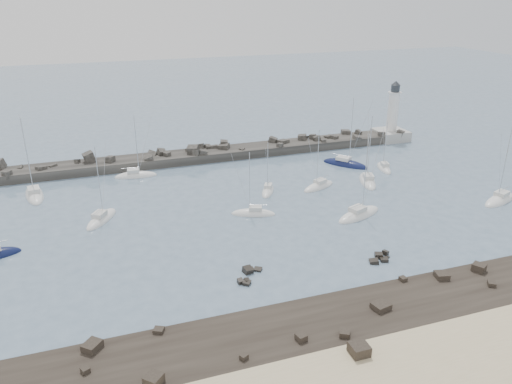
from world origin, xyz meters
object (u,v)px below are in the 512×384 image
at_px(sailboat_3, 101,219).
at_px(sailboat_6, 268,191).
at_px(sailboat_7, 359,215).
at_px(sailboat_4, 136,176).
at_px(sailboat_10, 367,182).
at_px(sailboat_1, 35,195).
at_px(sailboat_12, 384,169).
at_px(sailboat_8, 345,164).
at_px(sailboat_11, 499,200).
at_px(sailboat_5, 253,214).
at_px(sailboat_9, 319,187).
at_px(lighthouse, 391,127).

bearing_deg(sailboat_3, sailboat_6, 4.89).
bearing_deg(sailboat_7, sailboat_3, 163.25).
height_order(sailboat_4, sailboat_10, sailboat_10).
distance_m(sailboat_1, sailboat_12, 65.57).
bearing_deg(sailboat_3, sailboat_1, 126.96).
distance_m(sailboat_1, sailboat_8, 59.10).
distance_m(sailboat_3, sailboat_11, 65.92).
xyz_separation_m(sailboat_3, sailboat_12, (54.64, 6.12, 0.00)).
bearing_deg(sailboat_10, sailboat_8, 85.30).
xyz_separation_m(sailboat_5, sailboat_12, (31.56, 11.84, 0.01)).
xyz_separation_m(sailboat_4, sailboat_12, (47.34, -11.86, 0.00)).
xyz_separation_m(sailboat_1, sailboat_7, (49.23, -25.58, -0.00)).
height_order(sailboat_3, sailboat_10, sailboat_10).
distance_m(sailboat_9, sailboat_10, 9.73).
distance_m(sailboat_3, sailboat_5, 23.78).
height_order(sailboat_7, sailboat_11, sailboat_7).
relative_size(sailboat_8, sailboat_12, 1.43).
xyz_separation_m(sailboat_4, sailboat_7, (31.46, -29.65, 0.00)).
distance_m(sailboat_5, sailboat_10, 25.49).
relative_size(lighthouse, sailboat_5, 1.29).
bearing_deg(sailboat_12, lighthouse, 53.88).
distance_m(sailboat_7, sailboat_8, 24.61).
bearing_deg(sailboat_4, sailboat_5, -56.33).
distance_m(sailboat_5, sailboat_6, 9.83).
height_order(sailboat_8, sailboat_9, sailboat_8).
xyz_separation_m(lighthouse, sailboat_4, (-60.38, -6.00, -2.96)).
distance_m(sailboat_8, sailboat_10, 10.14).
bearing_deg(sailboat_3, sailboat_5, -13.91).
relative_size(sailboat_3, sailboat_9, 1.07).
distance_m(sailboat_6, sailboat_12, 26.33).
bearing_deg(sailboat_4, sailboat_11, -29.43).
xyz_separation_m(lighthouse, sailboat_12, (-13.03, -17.86, -2.95)).
bearing_deg(sailboat_4, sailboat_7, -43.30).
distance_m(sailboat_4, sailboat_11, 65.52).
height_order(sailboat_9, sailboat_10, sailboat_10).
bearing_deg(sailboat_10, sailboat_4, 156.98).
xyz_separation_m(sailboat_4, sailboat_8, (41.26, -7.07, 0.00)).
distance_m(sailboat_4, sailboat_10, 43.93).
height_order(sailboat_1, sailboat_3, sailboat_1).
height_order(lighthouse, sailboat_4, lighthouse).
bearing_deg(lighthouse, sailboat_6, -151.16).
distance_m(sailboat_4, sailboat_8, 41.86).
bearing_deg(sailboat_7, sailboat_11, -5.67).
bearing_deg(sailboat_7, sailboat_1, 152.55).
height_order(sailboat_4, sailboat_9, sailboat_4).
bearing_deg(sailboat_8, sailboat_6, -157.05).
bearing_deg(sailboat_8, sailboat_7, -113.46).
xyz_separation_m(sailboat_1, sailboat_4, (17.77, 4.07, -0.01)).
relative_size(sailboat_5, sailboat_6, 1.12).
relative_size(lighthouse, sailboat_3, 1.15).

